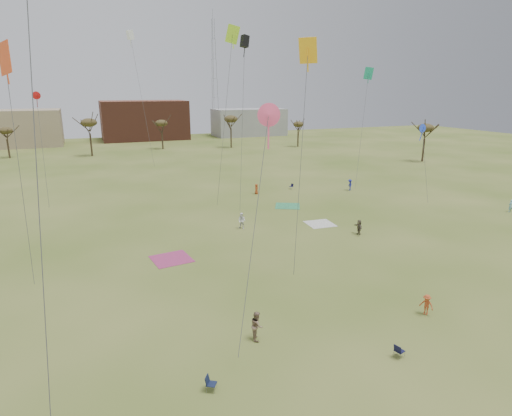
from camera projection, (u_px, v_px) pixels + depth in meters
name	position (u px, v px, depth m)	size (l,w,h in m)	color
ground	(324.00, 334.00, 28.06)	(260.00, 260.00, 0.00)	#425A1C
spectator_fore_b	(257.00, 325.00, 27.22)	(0.94, 0.73, 1.93)	#866C55
spectator_fore_c	(359.00, 227.00, 46.99)	(1.55, 0.49, 1.67)	brown
flyer_mid_b	(426.00, 305.00, 30.26)	(0.99, 0.57, 1.53)	#B64922
flyer_mid_c	(510.00, 206.00, 55.60)	(0.60, 0.40, 1.65)	#7CBECF
spectator_mid_e	(242.00, 221.00, 48.89)	(0.91, 0.71, 1.88)	white
flyer_far_b	(256.00, 189.00, 65.16)	(0.76, 0.50, 1.56)	#A7431C
flyer_far_c	(350.00, 185.00, 67.47)	(1.15, 0.66, 1.77)	navy
blanket_cream	(320.00, 224.00, 50.84)	(3.13, 3.13, 0.03)	silver
blanket_plum	(171.00, 259.00, 40.35)	(3.50, 3.50, 0.03)	#A73367
blanket_olive	(288.00, 206.00, 58.59)	(3.33, 3.33, 0.03)	#34905A
camp_chair_left	(211.00, 386.00, 22.69)	(0.73, 0.72, 0.87)	#141C37
camp_chair_center	(399.00, 353.00, 25.54)	(0.66, 0.63, 0.87)	#121333
camp_chair_right	(291.00, 187.00, 68.50)	(0.67, 0.64, 0.87)	#131232
kites_aloft	(177.00, 54.00, 56.41)	(67.09, 71.05, 24.97)	#E2491A
tree_line	(133.00, 128.00, 95.79)	(117.44, 49.32, 8.91)	#3A2B1E
building_brick	(144.00, 120.00, 135.42)	(26.00, 16.00, 12.00)	brown
building_grey	(249.00, 122.00, 146.61)	(24.00, 12.00, 9.00)	gray
radio_tower	(214.00, 78.00, 145.30)	(1.51, 1.72, 41.00)	#9EA3A8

